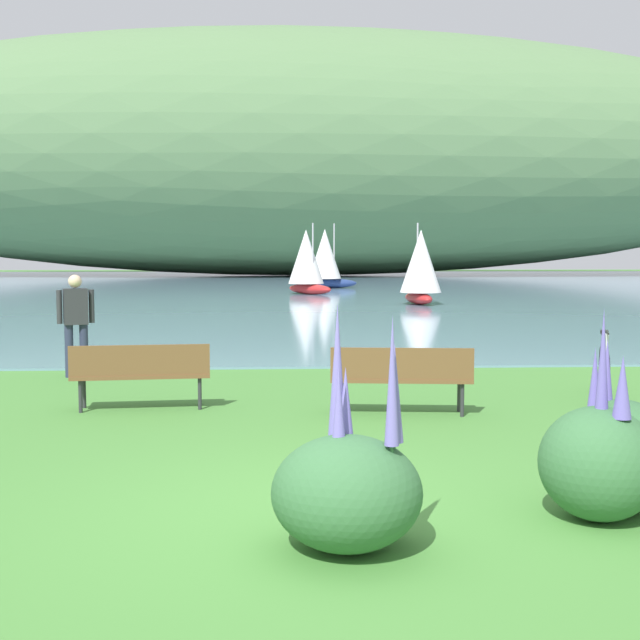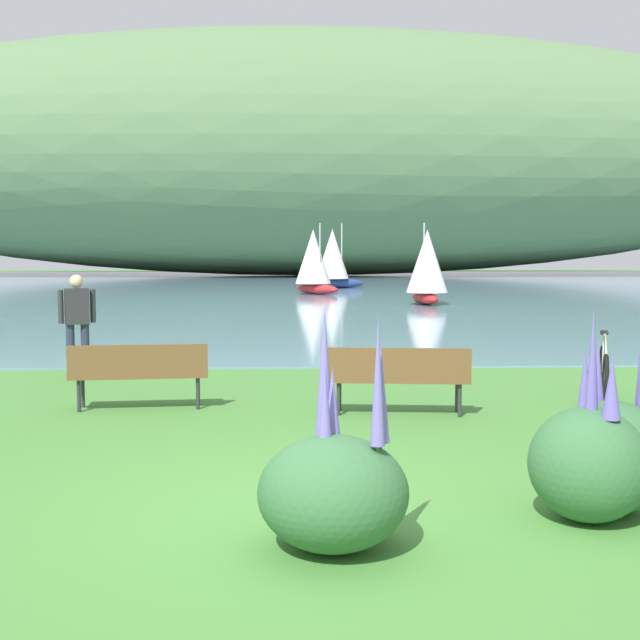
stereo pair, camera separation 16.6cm
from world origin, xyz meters
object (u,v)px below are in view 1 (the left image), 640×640
park_bench_further_along (401,374)px  sailboat_mid_bay (307,261)px  bicycle_leaning_near_bench (604,372)px  sailboat_nearest_to_shore (420,266)px  park_bench_near_camera (141,371)px  sailboat_toward_hillside (326,258)px  person_at_shoreline (76,319)px

park_bench_further_along → sailboat_mid_bay: size_ratio=0.52×
bicycle_leaning_near_bench → sailboat_nearest_to_shore: bearing=87.2°
park_bench_further_along → bicycle_leaning_near_bench: size_ratio=1.09×
bicycle_leaning_near_bench → sailboat_mid_bay: (-3.23, 29.89, 1.31)m
park_bench_near_camera → bicycle_leaning_near_bench: size_ratio=1.08×
sailboat_nearest_to_shore → sailboat_toward_hillside: (-2.91, 15.83, 0.26)m
park_bench_further_along → sailboat_nearest_to_shore: size_ratio=0.56×
park_bench_near_camera → sailboat_nearest_to_shore: (7.43, 21.60, 1.05)m
park_bench_near_camera → sailboat_nearest_to_shore: sailboat_nearest_to_shore is taller
person_at_shoreline → sailboat_toward_hillside: (6.08, 34.44, 0.85)m
bicycle_leaning_near_bench → park_bench_further_along: bearing=-162.8°
park_bench_further_along → person_at_shoreline: (-4.95, 3.48, 0.46)m
person_at_shoreline → sailboat_toward_hillside: sailboat_toward_hillside is taller
bicycle_leaning_near_bench → sailboat_toward_hillside: size_ratio=0.45×
park_bench_near_camera → sailboat_toward_hillside: bearing=83.1°
park_bench_near_camera → bicycle_leaning_near_bench: (6.39, 0.44, -0.12)m
park_bench_near_camera → sailboat_mid_bay: 30.52m
park_bench_further_along → person_at_shoreline: size_ratio=1.08×
park_bench_further_along → person_at_shoreline: 6.06m
sailboat_nearest_to_shore → sailboat_mid_bay: sailboat_mid_bay is taller
person_at_shoreline → sailboat_mid_bay: 27.76m
park_bench_near_camera → sailboat_nearest_to_shore: bearing=71.0°
park_bench_near_camera → sailboat_toward_hillside: size_ratio=0.48×
park_bench_near_camera → park_bench_further_along: size_ratio=1.00×
sailboat_nearest_to_shore → sailboat_mid_bay: size_ratio=0.92×
park_bench_near_camera → person_at_shoreline: person_at_shoreline is taller
park_bench_further_along → person_at_shoreline: bearing=144.9°
person_at_shoreline → sailboat_toward_hillside: bearing=80.0°
sailboat_nearest_to_shore → sailboat_mid_bay: bearing=116.0°
park_bench_further_along → bicycle_leaning_near_bench: (3.02, 0.93, -0.12)m
person_at_shoreline → sailboat_nearest_to_shore: (8.99, 18.61, 0.60)m
person_at_shoreline → bicycle_leaning_near_bench: bearing=-17.7°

